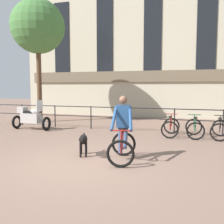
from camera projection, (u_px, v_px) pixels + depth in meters
ground_plane at (80, 164)px, 6.59m from camera, size 60.00×60.00×0.00m
canal_railing at (131, 115)px, 11.44m from camera, size 15.05×0.05×1.05m
building_facade at (153, 44)px, 16.55m from camera, size 18.00×0.72×9.26m
cyclist_with_bike at (123, 131)px, 6.89m from camera, size 0.90×1.28×1.70m
dog at (83, 140)px, 7.28m from camera, size 0.47×0.98×0.64m
parked_motorcycle at (31, 117)px, 11.83m from camera, size 1.75×0.68×1.35m
parked_bicycle_near_lamp at (171, 127)px, 10.30m from camera, size 0.69×1.13×0.86m
parked_bicycle_mid_left at (195, 128)px, 10.02m from camera, size 0.75×1.16×0.86m
parked_bicycle_mid_right at (220, 129)px, 9.74m from camera, size 0.78×1.18×0.86m
tree_canalside_left at (38, 27)px, 14.03m from camera, size 2.89×2.89×6.61m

